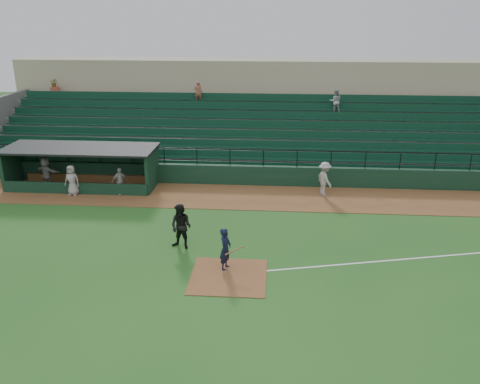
{
  "coord_description": "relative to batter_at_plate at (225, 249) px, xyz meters",
  "views": [
    {
      "loc": [
        1.77,
        -18.18,
        9.86
      ],
      "look_at": [
        0.0,
        5.0,
        1.4
      ],
      "focal_mm": 37.02,
      "sensor_mm": 36.0,
      "label": 1
    }
  ],
  "objects": [
    {
      "name": "dugout_player_b",
      "position": [
        -9.58,
        7.93,
        0.01
      ],
      "size": [
        0.91,
        0.64,
        1.75
      ],
      "primitive_type": "imported",
      "rotation": [
        0.0,
        0.0,
        -0.1
      ],
      "color": "#A6A09B",
      "rests_on": "warning_track"
    },
    {
      "name": "stadium_structure",
      "position": [
        0.18,
        16.81,
        1.41
      ],
      "size": [
        38.0,
        13.08,
        6.4
      ],
      "color": "#10301E",
      "rests_on": "ground"
    },
    {
      "name": "dugout_player_c",
      "position": [
        -11.63,
        9.17,
        0.06
      ],
      "size": [
        1.78,
        1.18,
        1.84
      ],
      "primitive_type": "imported",
      "rotation": [
        0.0,
        0.0,
        2.73
      ],
      "color": "#99948F",
      "rests_on": "warning_track"
    },
    {
      "name": "dugout",
      "position": [
        -9.57,
        9.91,
        0.44
      ],
      "size": [
        8.9,
        3.2,
        2.42
      ],
      "color": "#10301E",
      "rests_on": "ground"
    },
    {
      "name": "batter_at_plate",
      "position": [
        0.0,
        0.0,
        0.0
      ],
      "size": [
        1.09,
        0.74,
        1.79
      ],
      "color": "black",
      "rests_on": "ground"
    },
    {
      "name": "home_plate_dirt",
      "position": [
        0.18,
        -0.65,
        -0.88
      ],
      "size": [
        3.0,
        3.0,
        0.03
      ],
      "primitive_type": "cube",
      "color": "brown",
      "rests_on": "ground"
    },
    {
      "name": "runner",
      "position": [
        4.71,
        9.0,
        0.11
      ],
      "size": [
        1.2,
        1.44,
        1.94
      ],
      "primitive_type": "imported",
      "rotation": [
        0.0,
        0.0,
        2.02
      ],
      "color": "#A8A39D",
      "rests_on": "warning_track"
    },
    {
      "name": "warning_track",
      "position": [
        0.18,
        8.35,
        -0.88
      ],
      "size": [
        40.0,
        4.0,
        0.03
      ],
      "primitive_type": "cube",
      "color": "brown",
      "rests_on": "ground"
    },
    {
      "name": "dugout_player_a",
      "position": [
        -6.89,
        8.18,
        -0.06
      ],
      "size": [
        1.0,
        0.82,
        1.6
      ],
      "primitive_type": "imported",
      "rotation": [
        0.0,
        0.0,
        0.55
      ],
      "color": "#9C9792",
      "rests_on": "warning_track"
    },
    {
      "name": "foul_line",
      "position": [
        8.18,
        1.55,
        -0.89
      ],
      "size": [
        17.49,
        4.44,
        0.01
      ],
      "primitive_type": "cube",
      "rotation": [
        0.0,
        0.0,
        0.24
      ],
      "color": "white",
      "rests_on": "ground"
    },
    {
      "name": "ground",
      "position": [
        0.18,
        0.35,
        -0.89
      ],
      "size": [
        90.0,
        90.0,
        0.0
      ],
      "primitive_type": "plane",
      "color": "#22551B",
      "rests_on": "ground"
    },
    {
      "name": "umpire",
      "position": [
        -2.14,
        1.76,
        0.13
      ],
      "size": [
        1.19,
        1.06,
        2.05
      ],
      "primitive_type": "imported",
      "rotation": [
        0.0,
        0.0,
        -0.33
      ],
      "color": "black",
      "rests_on": "ground"
    }
  ]
}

